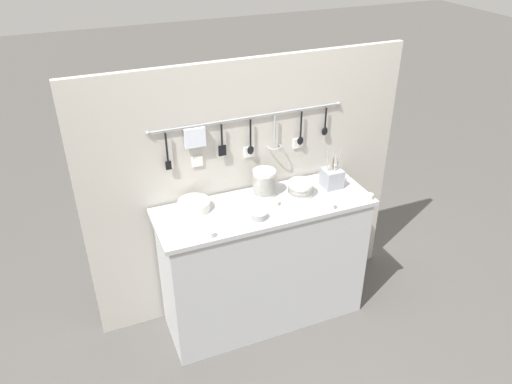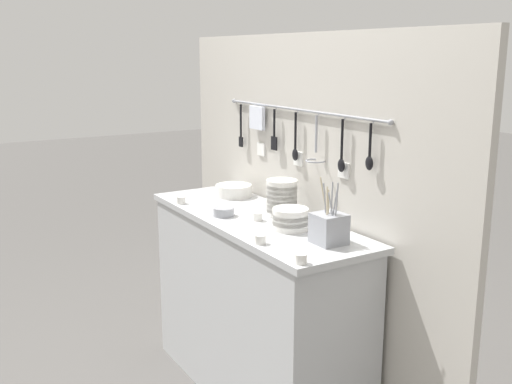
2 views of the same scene
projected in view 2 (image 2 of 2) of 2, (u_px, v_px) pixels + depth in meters
counter at (255, 307)px, 2.99m from camera, size 1.40×0.48×0.94m
back_wall at (301, 215)px, 3.04m from camera, size 2.20×0.11×1.80m
bowl_stack_wide_centre at (290, 219)px, 2.67m from camera, size 0.16×0.16×0.10m
bowl_stack_short_front at (282, 198)px, 2.89m from camera, size 0.15×0.15×0.18m
plate_stack at (234, 190)px, 3.30m from camera, size 0.20×0.20×0.06m
steel_mixing_bowl at (224, 212)px, 2.90m from camera, size 0.10×0.10×0.04m
cutlery_caddy at (329, 228)px, 2.47m from camera, size 0.12×0.12×0.27m
cup_by_caddy at (260, 239)px, 2.47m from camera, size 0.05×0.05×0.04m
cup_edge_near at (257, 217)px, 2.82m from camera, size 0.05×0.05×0.04m
cup_mid_row at (301, 259)px, 2.24m from camera, size 0.05×0.05×0.04m
cup_back_right at (181, 200)px, 3.13m from camera, size 0.05×0.05×0.04m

